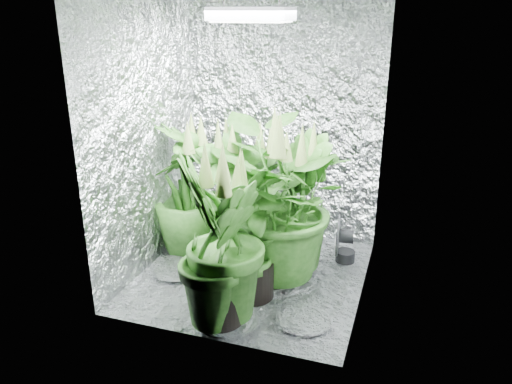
{
  "coord_description": "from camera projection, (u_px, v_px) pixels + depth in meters",
  "views": [
    {
      "loc": [
        1.06,
        -3.08,
        1.86
      ],
      "look_at": [
        0.03,
        0.0,
        0.66
      ],
      "focal_mm": 35.0,
      "sensor_mm": 36.0,
      "label": 1
    }
  ],
  "objects": [
    {
      "name": "plant_c",
      "position": [
        299.0,
        205.0,
        3.66
      ],
      "size": [
        0.73,
        0.73,
        1.1
      ],
      "rotation": [
        0.0,
        0.0,
        2.0
      ],
      "color": "black",
      "rests_on": "ground"
    },
    {
      "name": "plant_a",
      "position": [
        260.0,
        192.0,
        3.95
      ],
      "size": [
        0.96,
        0.96,
        1.05
      ],
      "rotation": [
        0.0,
        0.0,
        6.15
      ],
      "color": "black",
      "rests_on": "ground"
    },
    {
      "name": "grow_lamp",
      "position": [
        251.0,
        14.0,
        3.07
      ],
      "size": [
        0.5,
        0.3,
        0.22
      ],
      "color": "gray",
      "rests_on": "ceiling"
    },
    {
      "name": "plant_b",
      "position": [
        234.0,
        201.0,
        3.72
      ],
      "size": [
        0.74,
        0.74,
        1.12
      ],
      "rotation": [
        0.0,
        0.0,
        0.54
      ],
      "color": "black",
      "rests_on": "ground"
    },
    {
      "name": "circulation_fan",
      "position": [
        342.0,
        242.0,
        3.86
      ],
      "size": [
        0.16,
        0.33,
        0.38
      ],
      "rotation": [
        0.0,
        0.0,
        0.1
      ],
      "color": "black",
      "rests_on": "ground"
    },
    {
      "name": "plant_e",
      "position": [
        274.0,
        205.0,
        3.45
      ],
      "size": [
        1.12,
        1.12,
        1.23
      ],
      "rotation": [
        0.0,
        0.0,
        3.25
      ],
      "color": "black",
      "rests_on": "ground"
    },
    {
      "name": "plant_d",
      "position": [
        188.0,
        192.0,
        3.89
      ],
      "size": [
        0.77,
        0.77,
        1.13
      ],
      "rotation": [
        0.0,
        0.0,
        2.03
      ],
      "color": "black",
      "rests_on": "ground"
    },
    {
      "name": "walls",
      "position": [
        252.0,
        145.0,
        3.36
      ],
      "size": [
        1.62,
        1.62,
        2.0
      ],
      "color": "silver",
      "rests_on": "ground"
    },
    {
      "name": "plant_f",
      "position": [
        252.0,
        234.0,
        3.28
      ],
      "size": [
        0.69,
        0.69,
        1.04
      ],
      "rotation": [
        0.0,
        0.0,
        4.04
      ],
      "color": "black",
      "rests_on": "ground"
    },
    {
      "name": "ground",
      "position": [
        252.0,
        275.0,
        3.7
      ],
      "size": [
        1.6,
        1.6,
        0.0
      ],
      "primitive_type": "plane",
      "color": "silver",
      "rests_on": "ground"
    },
    {
      "name": "plant_g",
      "position": [
        220.0,
        244.0,
        2.93
      ],
      "size": [
        0.67,
        0.67,
        1.2
      ],
      "rotation": [
        0.0,
        0.0,
        4.6
      ],
      "color": "black",
      "rests_on": "ground"
    },
    {
      "name": "plant_label",
      "position": [
        228.0,
        287.0,
        2.98
      ],
      "size": [
        0.05,
        0.04,
        0.08
      ],
      "primitive_type": "cube",
      "rotation": [
        -0.21,
        0.0,
        0.54
      ],
      "color": "white",
      "rests_on": "plant_g"
    }
  ]
}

